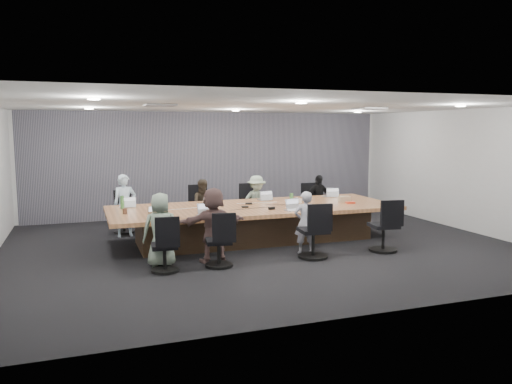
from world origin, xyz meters
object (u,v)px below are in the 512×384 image
object	(u,v)px
chair_3	(312,207)
mug_brown	(125,211)
chair_5	(219,246)
laptop_2	(264,199)
person_3	(318,199)
chair_4	(165,250)
person_6	(305,222)
bottle_green_right	(291,200)
person_5	(213,225)
laptop_6	(294,210)
bottle_clear	(205,204)
person_2	(256,202)
laptop_4	(156,218)
conference_table	(254,222)
chair_2	(252,208)
chair_7	(383,230)
chair_6	(313,235)
stapler	(272,208)
laptop_3	(329,196)
person_4	(161,230)
chair_0	(124,217)
chair_1	(201,211)
laptop_1	(210,202)
person_0	(125,206)
laptop_5	(206,215)
laptop_0	(127,206)
person_1	(204,205)
snack_packet	(350,203)
bottle_green_left	(122,202)

from	to	relation	value
chair_3	mug_brown	xyz separation A→B (m)	(-4.81, -1.80, 0.43)
chair_5	laptop_2	distance (m)	3.08
person_3	chair_4	bearing A→B (deg)	-147.71
person_6	bottle_green_right	distance (m)	1.12
laptop_2	person_5	xyz separation A→B (m)	(-1.76, -2.15, -0.08)
laptop_6	bottle_clear	world-z (taller)	bottle_clear
person_2	laptop_4	world-z (taller)	person_2
conference_table	chair_2	distance (m)	1.78
laptop_6	chair_7	bearing A→B (deg)	-45.31
chair_6	laptop_2	bearing A→B (deg)	96.13
chair_6	stapler	world-z (taller)	chair_6
laptop_3	person_4	size ratio (longest dim) A/B	0.24
person_4	chair_7	bearing A→B (deg)	179.52
laptop_6	laptop_4	bearing A→B (deg)	165.71
chair_0	person_5	xyz separation A→B (m)	(1.30, -3.05, 0.30)
chair_1	laptop_1	xyz separation A→B (m)	(0.00, -0.90, 0.33)
chair_0	laptop_6	distance (m)	3.99
chair_3	person_0	world-z (taller)	person_0
chair_1	laptop_3	xyz separation A→B (m)	(2.92, -0.90, 0.33)
laptop_3	chair_1	bearing A→B (deg)	-7.29
chair_1	person_0	xyz separation A→B (m)	(-1.78, -0.35, 0.26)
laptop_1	person_4	xyz separation A→B (m)	(-1.41, -2.15, -0.11)
laptop_4	laptop_6	bearing A→B (deg)	-6.81
laptop_5	laptop_0	bearing A→B (deg)	122.10
person_5	stapler	xyz separation A→B (m)	(1.41, 0.79, 0.10)
chair_6	person_0	xyz separation A→B (m)	(-3.08, 3.05, 0.26)
chair_7	laptop_2	xyz separation A→B (m)	(-1.52, 2.50, 0.33)
mug_brown	laptop_4	bearing A→B (deg)	-55.43
chair_5	person_0	bearing A→B (deg)	122.01
chair_0	person_6	xyz separation A→B (m)	(3.08, -3.05, 0.23)
chair_0	chair_2	world-z (taller)	chair_2
laptop_0	chair_0	bearing A→B (deg)	-82.82
laptop_4	laptop_6	size ratio (longest dim) A/B	0.93
laptop_1	conference_table	bearing A→B (deg)	142.20
person_0	laptop_5	world-z (taller)	person_0
person_3	stapler	size ratio (longest dim) A/B	8.60
chair_6	bottle_green_right	size ratio (longest dim) A/B	3.11
laptop_0	person_0	bearing A→B (deg)	-82.82
person_1	laptop_1	size ratio (longest dim) A/B	3.46
laptop_3	snack_packet	bearing A→B (deg)	95.99
chair_4	laptop_3	world-z (taller)	laptop_3
laptop_6	snack_packet	world-z (taller)	snack_packet
chair_0	chair_7	bearing A→B (deg)	144.30
person_4	laptop_2	bearing A→B (deg)	-137.09
chair_6	person_3	world-z (taller)	person_3
chair_3	bottle_green_left	size ratio (longest dim) A/B	2.72
laptop_0	stapler	size ratio (longest dim) A/B	2.15
chair_2	laptop_3	distance (m)	1.90
person_0	laptop_1	distance (m)	1.86
chair_1	person_0	world-z (taller)	person_0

